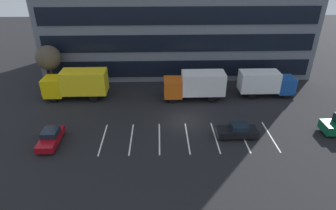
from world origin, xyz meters
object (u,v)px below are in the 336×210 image
object	(u,v)px
sedan_black	(238,131)
bare_tree	(48,58)
box_truck_orange	(195,84)
sedan_maroon	(51,138)
box_truck_yellow_all	(77,83)
box_truck_blue	(266,82)

from	to	relation	value
sedan_black	bare_tree	bearing A→B (deg)	150.90
box_truck_orange	sedan_maroon	xyz separation A→B (m)	(-14.92, -9.15, -1.32)
box_truck_orange	sedan_black	distance (m)	9.26
sedan_black	bare_tree	world-z (taller)	bare_tree
box_truck_orange	box_truck_yellow_all	size ratio (longest dim) A/B	0.96
box_truck_blue	bare_tree	size ratio (longest dim) A/B	1.18
box_truck_blue	bare_tree	bearing A→B (deg)	173.84
box_truck_yellow_all	box_truck_blue	bearing A→B (deg)	0.04
bare_tree	sedan_black	bearing A→B (deg)	-29.10
sedan_maroon	box_truck_blue	bearing A→B (deg)	22.33
bare_tree	box_truck_orange	bearing A→B (deg)	-11.12
box_truck_orange	sedan_maroon	bearing A→B (deg)	-148.47
box_truck_orange	bare_tree	world-z (taller)	bare_tree
box_truck_orange	bare_tree	xyz separation A→B (m)	(-18.70, 3.68, 2.37)
box_truck_yellow_all	bare_tree	bearing A→B (deg)	143.10
box_truck_blue	sedan_maroon	size ratio (longest dim) A/B	1.79
sedan_black	bare_tree	xyz separation A→B (m)	(-21.98, 12.24, 3.68)
box_truck_yellow_all	bare_tree	distance (m)	5.51
box_truck_orange	sedan_maroon	world-z (taller)	box_truck_orange
sedan_maroon	sedan_black	world-z (taller)	sedan_black
box_truck_yellow_all	sedan_maroon	world-z (taller)	box_truck_yellow_all
sedan_black	box_truck_orange	bearing A→B (deg)	110.98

